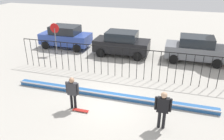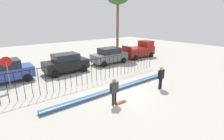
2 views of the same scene
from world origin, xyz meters
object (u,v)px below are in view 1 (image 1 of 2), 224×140
at_px(skateboard, 81,110).
at_px(parked_car_gray, 196,49).
at_px(camera_operator, 163,107).
at_px(stop_sign, 55,34).
at_px(parked_car_blue, 66,36).
at_px(parked_car_black, 122,43).
at_px(skateboarder, 72,90).

bearing_deg(skateboard, parked_car_gray, 67.93).
relative_size(camera_operator, stop_sign, 0.71).
xyz_separation_m(skateboard, parked_car_blue, (-5.18, 8.72, 0.91)).
xyz_separation_m(parked_car_black, parked_car_gray, (5.53, 0.20, 0.00)).
relative_size(skateboard, stop_sign, 0.32).
bearing_deg(camera_operator, skateboard, 21.53).
height_order(skateboarder, parked_car_black, parked_car_black).
distance_m(skateboarder, skateboard, 1.06).
xyz_separation_m(parked_car_gray, stop_sign, (-10.61, -1.48, 0.64)).
relative_size(skateboarder, camera_operator, 0.96).
relative_size(skateboard, camera_operator, 0.45).
height_order(parked_car_black, parked_car_gray, same).
xyz_separation_m(camera_operator, parked_car_blue, (-9.04, 8.85, -0.09)).
height_order(skateboard, parked_car_gray, parked_car_gray).
height_order(parked_car_black, stop_sign, stop_sign).
relative_size(parked_car_black, parked_car_gray, 1.00).
bearing_deg(parked_car_black, parked_car_gray, 5.43).
height_order(skateboarder, camera_operator, camera_operator).
bearing_deg(parked_car_blue, camera_operator, -40.49).
distance_m(camera_operator, stop_sign, 11.44).
distance_m(parked_car_blue, stop_sign, 1.88).
xyz_separation_m(camera_operator, stop_sign, (-8.97, 7.08, 0.55)).
bearing_deg(stop_sign, skateboarder, -55.42).
bearing_deg(parked_car_blue, stop_sign, -83.97).
bearing_deg(camera_operator, parked_car_black, -41.50).
distance_m(skateboard, parked_car_gray, 10.10).
distance_m(parked_car_blue, parked_car_gray, 10.68).
distance_m(parked_car_black, parked_car_gray, 5.54).
distance_m(skateboarder, stop_sign, 8.29).
bearing_deg(skateboarder, skateboard, 5.39).
xyz_separation_m(parked_car_blue, parked_car_black, (5.14, -0.49, 0.00)).
bearing_deg(skateboard, parked_car_blue, 131.76).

